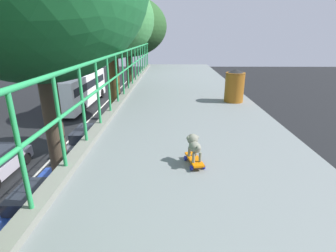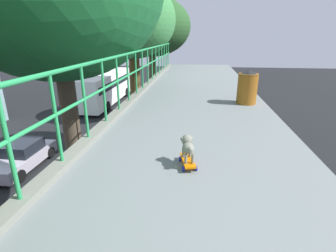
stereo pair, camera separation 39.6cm
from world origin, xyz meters
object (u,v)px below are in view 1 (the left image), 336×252
car_blue_fifth (40,201)px  small_dog (194,144)px  city_bus (79,88)px  toy_skateboard (194,160)px  litter_bin (235,85)px  car_grey_seventh (90,140)px

car_blue_fifth → small_dog: 9.07m
city_bus → toy_skateboard: (9.47, -22.35, 3.44)m
car_blue_fifth → toy_skateboard: 8.98m
city_bus → toy_skateboard: size_ratio=23.90×
small_dog → litter_bin: (1.26, 3.33, 0.14)m
city_bus → car_grey_seventh: bearing=-68.8°
toy_skateboard → city_bus: bearing=113.0°
car_grey_seventh → small_dog: 13.39m
toy_skateboard → car_blue_fifth: bearing=134.6°
city_bus → litter_bin: 22.14m
small_dog → car_blue_fifth: bearing=134.6°
car_grey_seventh → city_bus: 11.77m
car_blue_fifth → litter_bin: bearing=-17.8°
car_grey_seventh → toy_skateboard: 13.34m
car_grey_seventh → small_dog: bearing=-65.3°
small_dog → car_grey_seventh: bearing=114.7°
city_bus → toy_skateboard: toy_skateboard is taller
city_bus → car_blue_fifth: bearing=-76.5°
city_bus → litter_bin: bearing=-60.6°
city_bus → litter_bin: litter_bin is taller
car_blue_fifth → car_grey_seventh: car_grey_seventh is taller
car_grey_seventh → city_bus: city_bus is taller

